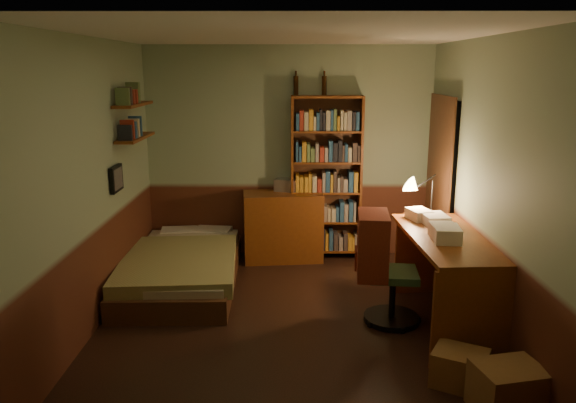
{
  "coord_description": "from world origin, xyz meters",
  "views": [
    {
      "loc": [
        0.03,
        -4.89,
        2.33
      ],
      "look_at": [
        0.0,
        0.25,
        1.1
      ],
      "focal_mm": 35.0,
      "sensor_mm": 36.0,
      "label": 1
    }
  ],
  "objects_px": {
    "dresser": "(283,226)",
    "cardboard_box_a": "(508,389)",
    "office_chair": "(394,266)",
    "bookshelf": "(326,179)",
    "desk_lamp": "(432,189)",
    "desk": "(445,281)",
    "cardboard_box_b": "(460,368)",
    "mini_stereo": "(287,185)",
    "bed": "(182,256)"
  },
  "relations": [
    {
      "from": "dresser",
      "to": "cardboard_box_a",
      "type": "height_order",
      "value": "dresser"
    },
    {
      "from": "office_chair",
      "to": "cardboard_box_a",
      "type": "height_order",
      "value": "office_chair"
    },
    {
      "from": "dresser",
      "to": "bookshelf",
      "type": "height_order",
      "value": "bookshelf"
    },
    {
      "from": "bookshelf",
      "to": "desk_lamp",
      "type": "relative_size",
      "value": 3.91
    },
    {
      "from": "dresser",
      "to": "bookshelf",
      "type": "bearing_deg",
      "value": 3.39
    },
    {
      "from": "bookshelf",
      "to": "desk_lamp",
      "type": "bearing_deg",
      "value": -48.1
    },
    {
      "from": "bookshelf",
      "to": "desk",
      "type": "xyz_separation_m",
      "value": [
        0.98,
        -1.92,
        -0.58
      ]
    },
    {
      "from": "desk",
      "to": "cardboard_box_b",
      "type": "distance_m",
      "value": 1.07
    },
    {
      "from": "desk_lamp",
      "to": "cardboard_box_b",
      "type": "relative_size",
      "value": 1.33
    },
    {
      "from": "mini_stereo",
      "to": "desk_lamp",
      "type": "bearing_deg",
      "value": -19.77
    },
    {
      "from": "desk_lamp",
      "to": "cardboard_box_b",
      "type": "distance_m",
      "value": 2.08
    },
    {
      "from": "bed",
      "to": "bookshelf",
      "type": "bearing_deg",
      "value": 27.25
    },
    {
      "from": "bookshelf",
      "to": "desk",
      "type": "relative_size",
      "value": 1.26
    },
    {
      "from": "mini_stereo",
      "to": "desk",
      "type": "bearing_deg",
      "value": -35.38
    },
    {
      "from": "bed",
      "to": "desk",
      "type": "relative_size",
      "value": 1.32
    },
    {
      "from": "cardboard_box_b",
      "to": "bookshelf",
      "type": "bearing_deg",
      "value": 105.89
    },
    {
      "from": "bed",
      "to": "dresser",
      "type": "relative_size",
      "value": 2.22
    },
    {
      "from": "bed",
      "to": "office_chair",
      "type": "relative_size",
      "value": 1.94
    },
    {
      "from": "desk",
      "to": "office_chair",
      "type": "height_order",
      "value": "office_chair"
    },
    {
      "from": "bookshelf",
      "to": "desk_lamp",
      "type": "height_order",
      "value": "bookshelf"
    },
    {
      "from": "mini_stereo",
      "to": "bookshelf",
      "type": "distance_m",
      "value": 0.48
    },
    {
      "from": "desk",
      "to": "desk_lamp",
      "type": "relative_size",
      "value": 3.11
    },
    {
      "from": "mini_stereo",
      "to": "bookshelf",
      "type": "relative_size",
      "value": 0.14
    },
    {
      "from": "mini_stereo",
      "to": "dresser",
      "type": "bearing_deg",
      "value": -95.4
    },
    {
      "from": "bed",
      "to": "office_chair",
      "type": "height_order",
      "value": "office_chair"
    },
    {
      "from": "cardboard_box_a",
      "to": "office_chair",
      "type": "bearing_deg",
      "value": 111.25
    },
    {
      "from": "desk",
      "to": "office_chair",
      "type": "bearing_deg",
      "value": 169.04
    },
    {
      "from": "dresser",
      "to": "bookshelf",
      "type": "xyz_separation_m",
      "value": [
        0.53,
        0.08,
        0.58
      ]
    },
    {
      "from": "cardboard_box_b",
      "to": "office_chair",
      "type": "bearing_deg",
      "value": 106.37
    },
    {
      "from": "dresser",
      "to": "bed",
      "type": "bearing_deg",
      "value": -149.51
    },
    {
      "from": "cardboard_box_a",
      "to": "mini_stereo",
      "type": "bearing_deg",
      "value": 114.99
    },
    {
      "from": "mini_stereo",
      "to": "office_chair",
      "type": "relative_size",
      "value": 0.26
    },
    {
      "from": "mini_stereo",
      "to": "office_chair",
      "type": "height_order",
      "value": "office_chair"
    },
    {
      "from": "mini_stereo",
      "to": "cardboard_box_b",
      "type": "xyz_separation_m",
      "value": [
        1.31,
        -2.98,
        -0.79
      ]
    },
    {
      "from": "bed",
      "to": "office_chair",
      "type": "distance_m",
      "value": 2.36
    },
    {
      "from": "dresser",
      "to": "cardboard_box_a",
      "type": "relative_size",
      "value": 2.1
    },
    {
      "from": "bookshelf",
      "to": "office_chair",
      "type": "xyz_separation_m",
      "value": [
        0.52,
        -1.85,
        -0.46
      ]
    },
    {
      "from": "dresser",
      "to": "cardboard_box_b",
      "type": "bearing_deg",
      "value": -70.18
    },
    {
      "from": "desk",
      "to": "cardboard_box_b",
      "type": "xyz_separation_m",
      "value": [
        -0.14,
        -1.02,
        -0.29
      ]
    },
    {
      "from": "dresser",
      "to": "desk",
      "type": "distance_m",
      "value": 2.38
    },
    {
      "from": "bed",
      "to": "bookshelf",
      "type": "height_order",
      "value": "bookshelf"
    },
    {
      "from": "bed",
      "to": "desk",
      "type": "height_order",
      "value": "desk"
    },
    {
      "from": "bed",
      "to": "office_chair",
      "type": "xyz_separation_m",
      "value": [
        2.14,
        -0.96,
        0.23
      ]
    },
    {
      "from": "bed",
      "to": "desk",
      "type": "bearing_deg",
      "value": -22.96
    },
    {
      "from": "bed",
      "to": "desk_lamp",
      "type": "height_order",
      "value": "desk_lamp"
    },
    {
      "from": "bed",
      "to": "cardboard_box_b",
      "type": "height_order",
      "value": "bed"
    },
    {
      "from": "dresser",
      "to": "office_chair",
      "type": "xyz_separation_m",
      "value": [
        1.05,
        -1.77,
        0.12
      ]
    },
    {
      "from": "mini_stereo",
      "to": "bookshelf",
      "type": "height_order",
      "value": "bookshelf"
    },
    {
      "from": "desk_lamp",
      "to": "office_chair",
      "type": "distance_m",
      "value": 1.06
    },
    {
      "from": "bookshelf",
      "to": "cardboard_box_b",
      "type": "height_order",
      "value": "bookshelf"
    }
  ]
}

